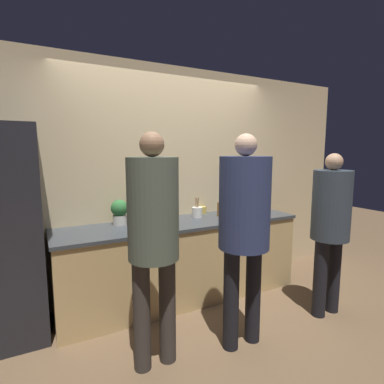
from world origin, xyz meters
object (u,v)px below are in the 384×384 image
person_center (244,218)px  cup_yellow (203,210)px  cup_white (260,206)px  fruit_bowl (149,216)px  bottle_dark (259,207)px  person_right (330,220)px  utensil_crock (197,212)px  potted_plant (120,211)px  person_left (153,229)px  bottle_amber (220,208)px

person_center → cup_yellow: (0.32, 1.24, -0.18)m
cup_white → cup_yellow: cup_yellow is taller
fruit_bowl → bottle_dark: size_ratio=2.16×
person_right → cup_yellow: bearing=120.8°
utensil_crock → cup_yellow: bearing=43.1°
bottle_dark → potted_plant: 1.73m
person_left → bottle_dark: (1.73, 0.89, -0.14)m
person_center → cup_yellow: 1.30m
person_right → cup_yellow: (-0.74, 1.24, -0.05)m
person_left → fruit_bowl: size_ratio=5.06×
fruit_bowl → potted_plant: (-0.32, -0.01, 0.09)m
person_left → bottle_dark: 1.95m
person_center → bottle_dark: person_center is taller
person_right → cup_white: bearing=85.1°
utensil_crock → person_center: bearing=-98.1°
bottle_amber → cup_white: bearing=11.9°
person_left → potted_plant: person_left is taller
fruit_bowl → potted_plant: size_ratio=1.33×
person_center → cup_yellow: person_center is taller
person_left → person_right: person_left is taller
fruit_bowl → utensil_crock: (0.57, -0.06, 0.01)m
person_left → utensil_crock: bearing=47.7°
person_center → person_right: size_ratio=1.10×
cup_yellow → potted_plant: (-1.05, -0.10, 0.10)m
fruit_bowl → cup_white: (1.57, 0.02, -0.02)m
utensil_crock → potted_plant: (-0.89, 0.06, 0.08)m
person_center → bottle_amber: (0.42, 1.01, -0.13)m
cup_yellow → utensil_crock: bearing=-136.9°
potted_plant → person_right: bearing=-32.5°
person_left → fruit_bowl: (0.33, 1.05, -0.14)m
person_center → bottle_amber: bearing=67.5°
bottle_dark → person_center: bearing=-134.9°
person_left → cup_yellow: bearing=47.0°
utensil_crock → cup_white: (1.00, 0.08, -0.02)m
bottle_amber → utensil_crock: bearing=163.7°
person_right → bottle_dark: person_right is taller
person_right → cup_white: (0.10, 1.16, -0.05)m
fruit_bowl → bottle_amber: (0.83, -0.14, 0.04)m
cup_white → potted_plant: (-1.89, -0.02, 0.10)m
utensil_crock → cup_yellow: 0.23m
person_center → person_right: (1.06, 0.01, -0.13)m
person_left → person_center: bearing=-8.0°
person_center → bottle_dark: size_ratio=10.97×
fruit_bowl → bottle_amber: size_ratio=1.48×
fruit_bowl → bottle_amber: bottle_amber is taller
utensil_crock → cup_yellow: (0.17, 0.15, -0.02)m
person_center → cup_white: bearing=45.3°
person_left → person_center: 0.75m
person_left → cup_yellow: (1.06, 1.14, -0.16)m
person_left → bottle_dark: person_left is taller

